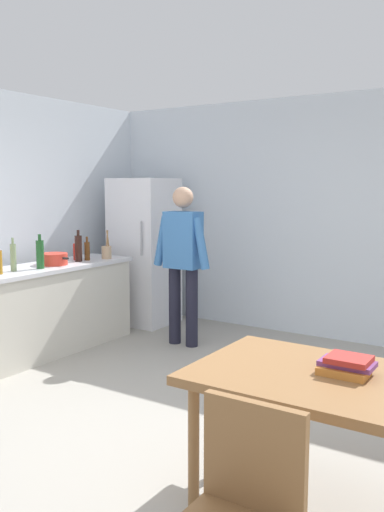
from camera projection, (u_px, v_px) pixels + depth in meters
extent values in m
plane|color=#9E998E|center=(149.00, 428.00, 3.87)|extent=(14.00, 14.00, 0.00)
cube|color=silver|center=(309.00, 218.00, 6.19)|extent=(6.40, 0.12, 2.70)
cube|color=beige|center=(40.00, 312.00, 5.56)|extent=(0.60, 2.12, 0.86)
cube|color=silver|center=(39.00, 269.00, 5.50)|extent=(0.64, 2.20, 0.04)
cube|color=white|center=(144.00, 251.00, 6.78)|extent=(0.70, 0.64, 1.80)
cylinder|color=#B2B2B7|center=(141.00, 239.00, 6.35)|extent=(0.02, 0.02, 0.40)
cylinder|color=#1E1E2D|center=(175.00, 305.00, 5.93)|extent=(0.13, 0.13, 0.84)
cylinder|color=#1E1E2D|center=(192.00, 308.00, 5.81)|extent=(0.13, 0.13, 0.84)
cube|color=#3D75B7|center=(183.00, 240.00, 5.78)|extent=(0.38, 0.22, 0.60)
sphere|color=tan|center=(183.00, 197.00, 5.72)|extent=(0.22, 0.22, 0.22)
cylinder|color=#3D75B7|center=(162.00, 241.00, 5.88)|extent=(0.20, 0.09, 0.55)
cylinder|color=#3D75B7|center=(201.00, 243.00, 5.61)|extent=(0.20, 0.09, 0.55)
cube|color=olive|center=(330.00, 381.00, 2.77)|extent=(1.40, 0.90, 0.05)
cylinder|color=olive|center=(194.00, 447.00, 2.85)|extent=(0.06, 0.06, 0.70)
cylinder|color=olive|center=(254.00, 403.00, 3.43)|extent=(0.06, 0.06, 0.70)
cube|color=olive|center=(254.00, 455.00, 2.06)|extent=(0.42, 0.04, 0.42)
cylinder|color=red|center=(54.00, 259.00, 5.62)|extent=(0.28, 0.28, 0.12)
cube|color=black|center=(42.00, 256.00, 5.71)|extent=(0.06, 0.03, 0.02)
cube|color=black|center=(66.00, 258.00, 5.52)|extent=(0.06, 0.03, 0.02)
cylinder|color=tan|center=(107.00, 252.00, 6.10)|extent=(0.11, 0.11, 0.14)
cylinder|color=olive|center=(108.00, 240.00, 6.08)|extent=(0.02, 0.05, 0.22)
cylinder|color=olive|center=(107.00, 240.00, 6.07)|extent=(0.02, 0.04, 0.22)
cylinder|color=gray|center=(13.00, 258.00, 5.19)|extent=(0.06, 0.06, 0.26)
cylinder|color=gray|center=(13.00, 241.00, 5.17)|extent=(0.02, 0.02, 0.06)
cylinder|color=#1E5123|center=(40.00, 254.00, 5.35)|extent=(0.08, 0.08, 0.28)
cylinder|color=#1E5123|center=(39.00, 237.00, 5.33)|extent=(0.03, 0.03, 0.06)
cylinder|color=#B22319|center=(76.00, 252.00, 5.99)|extent=(0.06, 0.06, 0.18)
cylinder|color=#B22319|center=(76.00, 241.00, 5.98)|extent=(0.02, 0.02, 0.06)
cylinder|color=#5B3314|center=(87.00, 251.00, 5.96)|extent=(0.06, 0.06, 0.20)
cylinder|color=#5B3314|center=(87.00, 239.00, 5.94)|extent=(0.02, 0.02, 0.06)
cylinder|color=black|center=(78.00, 249.00, 5.86)|extent=(0.08, 0.08, 0.28)
cylinder|color=black|center=(78.00, 233.00, 5.83)|extent=(0.03, 0.03, 0.06)
cube|color=orange|center=(344.00, 371.00, 2.78)|extent=(0.25, 0.16, 0.04)
cube|color=#753D7F|center=(347.00, 364.00, 2.80)|extent=(0.27, 0.16, 0.03)
cube|color=#B22D28|center=(349.00, 359.00, 2.78)|extent=(0.21, 0.18, 0.03)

